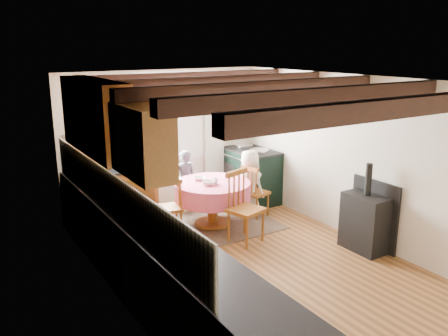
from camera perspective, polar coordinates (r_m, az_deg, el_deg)
floor at (r=6.26m, az=3.98°, el=-11.86°), size 3.60×5.50×0.00m
ceiling at (r=5.60m, az=4.43°, el=10.62°), size 3.60×5.50×0.00m
wall_back at (r=8.13m, az=-7.33°, el=3.35°), size 3.60×0.00×2.40m
wall_left at (r=5.01m, az=-12.72°, el=-4.28°), size 0.00×5.50×2.40m
wall_right at (r=7.00m, az=16.18°, el=0.98°), size 0.00×5.50×2.40m
beam_a at (r=4.18m, az=20.99°, el=6.98°), size 3.60×0.16×0.16m
beam_b at (r=4.84m, az=11.51°, el=8.63°), size 3.60×0.16×0.16m
beam_c at (r=5.61m, az=4.41°, el=9.71°), size 3.60×0.16×0.16m
beam_d at (r=6.44m, az=-0.96°, el=10.42°), size 3.60×0.16×0.16m
beam_e at (r=7.31m, az=-5.09°, el=10.91°), size 3.60×0.16×0.16m
splash_left at (r=5.29m, az=-13.62°, el=-3.31°), size 0.02×4.50×0.55m
splash_back at (r=7.76m, az=-13.98°, el=2.47°), size 1.40×0.02×0.55m
base_cabinet_left at (r=5.40m, az=-9.20°, el=-11.39°), size 0.60×5.30×0.88m
base_cabinet_back at (r=7.68m, az=-13.31°, el=-3.50°), size 1.30×0.60×0.88m
worktop_left at (r=5.22m, az=-9.21°, el=-6.82°), size 0.64×5.30×0.04m
worktop_back at (r=7.53m, az=-13.47°, el=-0.22°), size 1.30×0.64×0.04m
wall_cabinet_glass at (r=6.00m, az=-15.49°, el=6.09°), size 0.34×1.80×0.90m
wall_cabinet_solid at (r=4.61m, az=-9.97°, el=3.23°), size 0.34×0.90×0.70m
window_frame at (r=8.09m, az=-6.73°, el=6.19°), size 1.34×0.03×1.54m
window_pane at (r=8.09m, az=-6.75°, el=6.19°), size 1.20×0.01×1.40m
curtain_left at (r=7.78m, az=-12.00°, el=1.87°), size 0.35×0.10×2.10m
curtain_right at (r=8.50m, az=-1.20°, el=3.29°), size 0.35×0.10×2.10m
curtain_rod at (r=7.94m, az=-6.60°, el=10.39°), size 2.00×0.03×0.03m
wall_picture at (r=8.56m, az=4.75°, el=7.40°), size 0.04×0.50×0.60m
wall_plate at (r=8.51m, az=-0.88°, el=7.40°), size 0.30×0.02×0.30m
rug at (r=7.54m, az=-1.38°, el=-6.95°), size 1.95×1.52×0.01m
dining_table at (r=7.42m, az=-1.40°, el=-4.42°), size 1.19×1.19×0.72m
chair_near at (r=6.78m, az=2.69°, el=-4.81°), size 0.56×0.58×1.06m
chair_left at (r=7.10m, az=-6.76°, el=-4.60°), size 0.49×0.48×0.91m
chair_right at (r=7.82m, az=3.88°, el=-2.77°), size 0.47×0.46×0.88m
aga_range at (r=8.56m, az=3.31°, el=-0.84°), size 0.69×1.07×0.98m
cast_iron_stove at (r=6.76m, az=16.93°, el=-4.63°), size 0.38×0.63×1.25m
child_far at (r=7.95m, az=-4.78°, el=-1.66°), size 0.41×0.28×1.10m
child_right at (r=7.83m, az=3.13°, el=-1.81°), size 0.45×0.61×1.13m
bowl_a at (r=7.43m, az=-3.02°, el=-1.28°), size 0.27×0.27×0.05m
bowl_b at (r=7.17m, az=-1.88°, el=-1.83°), size 0.25×0.25×0.06m
cup at (r=7.21m, az=-1.05°, el=-1.60°), size 0.13×0.13×0.09m
canister_tall at (r=7.37m, az=-15.49°, el=0.39°), size 0.13×0.13×0.23m
canister_wide at (r=7.58m, az=-13.33°, el=0.77°), size 0.17×0.17×0.18m
canister_slim at (r=7.53m, az=-11.03°, el=1.26°), size 0.11×0.11×0.30m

